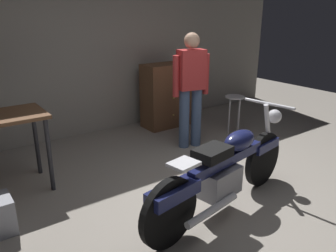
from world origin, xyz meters
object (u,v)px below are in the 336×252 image
Objects in this scene: person_standing at (191,86)px; shop_stool at (235,105)px; motorcycle at (225,170)px; wooden_dresser at (166,95)px.

person_standing reaches higher than shop_stool.
person_standing reaches higher than motorcycle.
person_standing reaches higher than wooden_dresser.
motorcycle is 1.97× the size of wooden_dresser.
shop_stool is at bearing 31.82° from motorcycle.
shop_stool is (0.93, -0.00, -0.43)m from person_standing.
wooden_dresser is (-0.67, 1.00, 0.05)m from shop_stool.
motorcycle is at bearing -138.39° from shop_stool.
person_standing is 1.52× the size of wooden_dresser.
person_standing is at bearing 52.43° from motorcycle.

